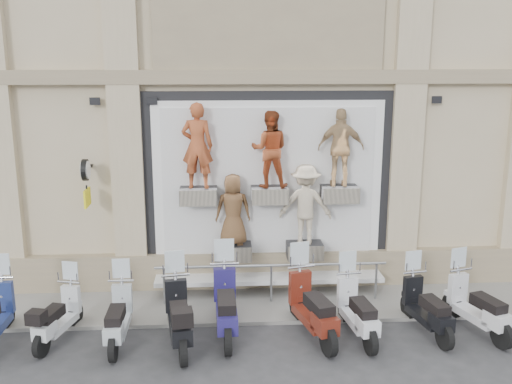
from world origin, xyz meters
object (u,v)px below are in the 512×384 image
clock_sign_bracket (86,177)px  scooter_h (427,297)px  scooter_b (57,307)px  scooter_i (478,295)px  scooter_d (178,304)px  scooter_g (358,300)px  scooter_e (226,293)px  scooter_f (313,296)px  guard_rail (271,284)px  scooter_c (118,307)px

clock_sign_bracket → scooter_h: (6.79, -1.97, -2.06)m
scooter_b → scooter_i: 8.04m
scooter_d → scooter_g: 3.38m
scooter_e → scooter_f: bearing=-8.0°
clock_sign_bracket → scooter_f: clock_sign_bracket is taller
scooter_h → scooter_g: bearing=172.3°
scooter_b → scooter_i: (8.04, -0.15, 0.08)m
scooter_b → scooter_d: size_ratio=0.84×
scooter_h → scooter_i: scooter_i is taller
guard_rail → scooter_i: 4.18m
scooter_f → scooter_b: bearing=164.1°
scooter_d → scooter_e: 0.95m
clock_sign_bracket → scooter_i: clock_sign_bracket is taller
scooter_c → scooter_d: bearing=-8.2°
scooter_c → scooter_d: size_ratio=0.90×
scooter_d → scooter_i: size_ratio=1.06×
guard_rail → scooter_f: 1.69m
guard_rail → scooter_e: bearing=-126.7°
scooter_d → scooter_e: scooter_e is taller
scooter_c → clock_sign_bracket: bearing=113.3°
scooter_b → scooter_g: (5.67, -0.20, 0.07)m
guard_rail → scooter_f: size_ratio=2.42×
scooter_b → scooter_h: 7.05m
scooter_b → scooter_d: 2.32m
scooter_g → scooter_i: size_ratio=0.99×
scooter_g → guard_rail: bearing=126.2°
clock_sign_bracket → scooter_c: (0.89, -2.02, -2.07)m
scooter_d → scooter_i: 5.75m
guard_rail → scooter_b: scooter_b is taller
guard_rail → clock_sign_bracket: (-3.90, 0.47, 2.34)m
scooter_b → scooter_d: bearing=6.1°
clock_sign_bracket → scooter_c: size_ratio=0.56×
scooter_d → scooter_c: bearing=163.6°
clock_sign_bracket → scooter_c: clock_sign_bracket is taller
scooter_g → scooter_d: bearing=174.5°
scooter_b → scooter_h: bearing=13.2°
clock_sign_bracket → scooter_c: bearing=-66.1°
scooter_f → scooter_g: scooter_f is taller
scooter_e → scooter_f: 1.65m
scooter_b → scooter_h: (7.05, -0.12, 0.05)m
scooter_g → scooter_h: 1.38m
scooter_f → scooter_g: 0.87m
clock_sign_bracket → scooter_d: 3.57m
scooter_e → scooter_c: bearing=-175.4°
scooter_f → scooter_h: scooter_f is taller
scooter_d → scooter_e: (0.88, 0.37, 0.04)m
scooter_e → scooter_i: scooter_e is taller
scooter_c → scooter_e: (2.01, 0.22, 0.13)m
scooter_c → scooter_i: scooter_i is taller
scooter_c → scooter_e: scooter_e is taller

